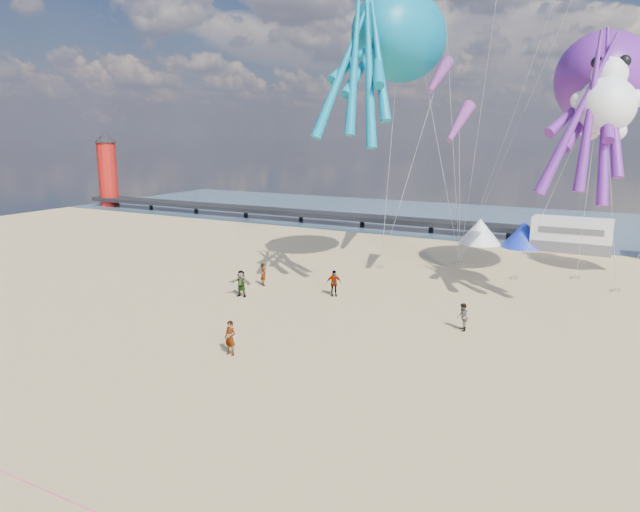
{
  "coord_description": "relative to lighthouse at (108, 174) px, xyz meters",
  "views": [
    {
      "loc": [
        9.76,
        -14.38,
        10.34
      ],
      "look_at": [
        -1.12,
        6.0,
        5.34
      ],
      "focal_mm": 32.0,
      "sensor_mm": 36.0,
      "label": 1
    }
  ],
  "objects": [
    {
      "name": "kite_octopus_purple",
      "position": [
        63.93,
        -17.51,
        9.09
      ],
      "size": [
        6.26,
        11.45,
        12.42
      ],
      "primitive_type": null,
      "rotation": [
        0.0,
        0.0,
        -0.15
      ],
      "color": "#651F91"
    },
    {
      "name": "beachgoer_4",
      "position": [
        44.61,
        -29.54,
        -3.63
      ],
      "size": [
        1.05,
        0.51,
        1.73
      ],
      "primitive_type": "imported",
      "rotation": [
        0.0,
        0.0,
        0.09
      ],
      "color": "#7F6659",
      "rests_on": "ground"
    },
    {
      "name": "standing_person",
      "position": [
        49.99,
        -37.87,
        -3.66
      ],
      "size": [
        0.64,
        0.44,
        1.68
      ],
      "primitive_type": "imported",
      "rotation": [
        0.0,
        0.0,
        -0.06
      ],
      "color": "tan",
      "rests_on": "ground"
    },
    {
      "name": "sandbag_d",
      "position": [
        63.32,
        -14.38,
        -4.39
      ],
      "size": [
        0.5,
        0.35,
        0.22
      ],
      "primitive_type": "cube",
      "color": "gray",
      "rests_on": "ground"
    },
    {
      "name": "windsock_right",
      "position": [
        56.07,
        -21.41,
        6.48
      ],
      "size": [
        1.0,
        4.61,
        4.59
      ],
      "primitive_type": null,
      "rotation": [
        0.0,
        0.0,
        -0.02
      ],
      "color": "red"
    },
    {
      "name": "sandbag_a",
      "position": [
        49.6,
        -18.01,
        -4.39
      ],
      "size": [
        0.5,
        0.35,
        0.22
      ],
      "primitive_type": "cube",
      "color": "gray",
      "rests_on": "ground"
    },
    {
      "name": "tent_blue",
      "position": [
        58.0,
        -4.0,
        -3.3
      ],
      "size": [
        4.0,
        4.0,
        2.4
      ],
      "primitive_type": "cone",
      "color": "#1933CC",
      "rests_on": "ground"
    },
    {
      "name": "pier",
      "position": [
        28.0,
        0.0,
        -3.5
      ],
      "size": [
        60.0,
        3.0,
        0.5
      ],
      "primitive_type": "cube",
      "color": "black",
      "rests_on": "ground"
    },
    {
      "name": "sandbag_b",
      "position": [
        59.4,
        -16.52,
        -4.39
      ],
      "size": [
        0.5,
        0.35,
        0.22
      ],
      "primitive_type": "cube",
      "color": "gray",
      "rests_on": "ground"
    },
    {
      "name": "kite_panda",
      "position": [
        64.43,
        -22.97,
        7.27
      ],
      "size": [
        4.16,
        3.96,
        5.31
      ],
      "primitive_type": null,
      "rotation": [
        0.0,
        0.0,
        0.12
      ],
      "color": "white"
    },
    {
      "name": "beachgoer_3",
      "position": [
        49.8,
        -26.6,
        -3.64
      ],
      "size": [
        1.26,
        1.18,
        1.71
      ],
      "primitive_type": "imported",
      "rotation": [
        0.0,
        0.0,
        0.67
      ],
      "color": "#7F6659",
      "rests_on": "ground"
    },
    {
      "name": "sandbag_c",
      "position": [
        65.97,
        -16.81,
        -4.39
      ],
      "size": [
        0.5,
        0.35,
        0.22
      ],
      "primitive_type": "cube",
      "color": "gray",
      "rests_on": "ground"
    },
    {
      "name": "water",
      "position": [
        56.0,
        11.0,
        -4.48
      ],
      "size": [
        120.0,
        120.0,
        0.0
      ],
      "primitive_type": "plane",
      "color": "#365168",
      "rests_on": "ground"
    },
    {
      "name": "lighthouse",
      "position": [
        0.0,
        0.0,
        0.0
      ],
      "size": [
        2.6,
        2.6,
        9.0
      ],
      "primitive_type": "cylinder",
      "color": "#A5140F",
      "rests_on": "ground"
    },
    {
      "name": "kite_octopus_teal",
      "position": [
        51.56,
        -20.52,
        12.12
      ],
      "size": [
        6.39,
        11.57,
        12.53
      ],
      "primitive_type": null,
      "rotation": [
        0.0,
        0.0,
        0.16
      ],
      "color": "#057699"
    },
    {
      "name": "beachgoer_1",
      "position": [
        58.84,
        -29.3,
        -3.75
      ],
      "size": [
        0.69,
        0.85,
        1.51
      ],
      "primitive_type": "imported",
      "rotation": [
        0.0,
        0.0,
        5.04
      ],
      "color": "#7F6659",
      "rests_on": "ground"
    },
    {
      "name": "windsock_left",
      "position": [
        52.86,
        -15.59,
        9.94
      ],
      "size": [
        2.1,
        7.69,
        7.61
      ],
      "primitive_type": null,
      "rotation": [
        0.0,
        0.0,
        0.13
      ],
      "color": "red"
    },
    {
      "name": "windsock_mid",
      "position": [
        63.67,
        -14.71,
        9.38
      ],
      "size": [
        2.11,
        6.34,
        6.27
      ],
      "primitive_type": null,
      "rotation": [
        0.0,
        0.0,
        -0.18
      ],
      "color": "red"
    },
    {
      "name": "beachgoer_5",
      "position": [
        44.35,
        -26.58,
        -3.72
      ],
      "size": [
        1.44,
        1.25,
        1.57
      ],
      "primitive_type": "imported",
      "rotation": [
        0.0,
        0.0,
        2.49
      ],
      "color": "#7F6659",
      "rests_on": "ground"
    },
    {
      "name": "sandbag_e",
      "position": [
        54.67,
        -13.78,
        -4.39
      ],
      "size": [
        0.5,
        0.35,
        0.22
      ],
      "primitive_type": "cube",
      "color": "gray",
      "rests_on": "ground"
    },
    {
      "name": "tent_white",
      "position": [
        54.0,
        -4.0,
        -3.3
      ],
      "size": [
        4.0,
        4.0,
        2.4
      ],
      "primitive_type": "cone",
      "color": "white",
      "rests_on": "ground"
    },
    {
      "name": "ground",
      "position": [
        56.0,
        -44.0,
        -4.5
      ],
      "size": [
        120.0,
        120.0,
        0.0
      ],
      "primitive_type": "plane",
      "color": "#D4B67A",
      "rests_on": "ground"
    },
    {
      "name": "motorhome_0",
      "position": [
        62.0,
        -4.0,
        -3.0
      ],
      "size": [
        6.6,
        2.5,
        3.0
      ],
      "primitive_type": "cube",
      "color": "silver",
      "rests_on": "ground"
    }
  ]
}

